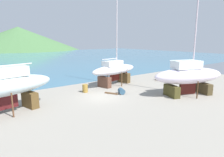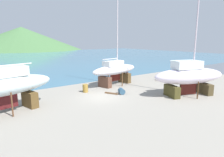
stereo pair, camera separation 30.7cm
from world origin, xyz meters
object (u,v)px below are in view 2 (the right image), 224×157
object	(u,v)px
barrel_rust_far	(159,78)
barrel_tipped_right	(85,88)
barrel_blue_faded	(181,78)
sailboat_small_center	(189,76)
sailboat_mid_port	(4,86)
barrel_rust_mid	(122,91)
worker	(127,72)
sailboat_far_slipway	(115,70)

from	to	relation	value
barrel_rust_far	barrel_tipped_right	distance (m)	12.05
barrel_blue_faded	barrel_tipped_right	bearing A→B (deg)	168.53
barrel_tipped_right	sailboat_small_center	bearing A→B (deg)	-42.96
sailboat_small_center	barrel_tipped_right	bearing A→B (deg)	157.18
sailboat_mid_port	barrel_tipped_right	distance (m)	8.74
sailboat_mid_port	barrel_rust_mid	distance (m)	11.42
sailboat_small_center	sailboat_mid_port	bearing A→B (deg)	-179.32
barrel_rust_mid	barrel_rust_far	bearing A→B (deg)	14.58
barrel_rust_mid	barrel_blue_faded	size ratio (longest dim) A/B	1.05
sailboat_mid_port	barrel_blue_faded	xyz separation A→B (m)	(22.53, -1.05, -1.84)
sailboat_small_center	barrel_tipped_right	xyz separation A→B (m)	(-8.26, 7.70, -1.69)
worker	sailboat_mid_port	bearing A→B (deg)	-107.66
barrel_rust_mid	barrel_tipped_right	world-z (taller)	barrel_tipped_right
sailboat_far_slipway	barrel_rust_far	world-z (taller)	sailboat_far_slipway
worker	barrel_tipped_right	distance (m)	10.23
sailboat_far_slipway	barrel_blue_faded	distance (m)	10.06
sailboat_small_center	barrel_blue_faded	bearing A→B (deg)	59.29
worker	barrel_rust_mid	xyz separation A→B (m)	(-6.70, -6.70, -0.56)
barrel_rust_mid	barrel_tipped_right	size ratio (longest dim) A/B	0.97
worker	barrel_rust_mid	bearing A→B (deg)	-79.74
sailboat_mid_port	barrel_tipped_right	size ratio (longest dim) A/B	15.87
worker	barrel_tipped_right	world-z (taller)	worker
sailboat_mid_port	sailboat_small_center	distance (m)	17.62
barrel_tipped_right	barrel_blue_faded	bearing A→B (deg)	-11.47
barrel_tipped_right	worker	bearing A→B (deg)	21.00
barrel_blue_faded	barrel_rust_far	distance (m)	3.10
sailboat_small_center	barrel_rust_mid	distance (m)	7.39
worker	barrel_rust_mid	size ratio (longest dim) A/B	1.94
barrel_rust_far	barrel_rust_mid	bearing A→B (deg)	-165.42
sailboat_small_center	barrel_tipped_right	world-z (taller)	sailboat_small_center
worker	barrel_tipped_right	xyz separation A→B (m)	(-9.54, -3.66, -0.43)
barrel_blue_faded	barrel_rust_far	bearing A→B (deg)	133.82
sailboat_far_slipway	barrel_rust_far	xyz separation A→B (m)	(7.00, -1.63, -1.67)
sailboat_mid_port	barrel_rust_far	world-z (taller)	sailboat_mid_port
worker	sailboat_far_slipway	bearing A→B (deg)	-94.01
sailboat_far_slipway	barrel_tipped_right	xyz separation A→B (m)	(-5.04, -0.99, -1.54)
barrel_tipped_right	sailboat_far_slipway	bearing A→B (deg)	11.10
sailboat_mid_port	barrel_blue_faded	world-z (taller)	sailboat_mid_port
barrel_rust_mid	sailboat_far_slipway	bearing A→B (deg)	61.31
worker	barrel_rust_far	distance (m)	5.00
sailboat_small_center	barrel_tipped_right	distance (m)	11.42
sailboat_far_slipway	barrel_tipped_right	distance (m)	5.36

